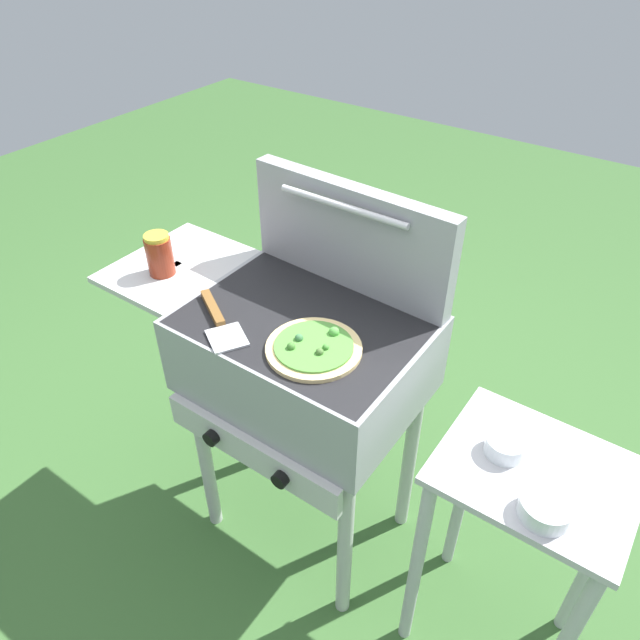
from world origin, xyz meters
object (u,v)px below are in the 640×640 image
grill (300,359)px  topping_bowl_near (505,446)px  pizza_veggie (314,347)px  sauce_jar (160,255)px  spatula (218,320)px  topping_bowl_far (545,509)px  prep_table (519,525)px

grill → topping_bowl_near: grill is taller
pizza_veggie → sauce_jar: size_ratio=1.90×
sauce_jar → spatula: sauce_jar is taller
topping_bowl_far → grill: bearing=171.8°
pizza_veggie → prep_table: pizza_veggie is taller
sauce_jar → topping_bowl_far: sauce_jar is taller
topping_bowl_near → prep_table: bearing=-4.1°
pizza_veggie → prep_table: 0.68m
sauce_jar → topping_bowl_far: bearing=-2.4°
prep_table → topping_bowl_near: (-0.08, 0.01, 0.24)m
spatula → topping_bowl_near: bearing=11.0°
grill → prep_table: 0.71m
grill → pizza_veggie: pizza_veggie is taller
sauce_jar → prep_table: size_ratio=0.17×
sauce_jar → topping_bowl_near: sauce_jar is taller
grill → prep_table: size_ratio=1.27×
topping_bowl_far → prep_table: bearing=113.8°
pizza_veggie → topping_bowl_far: (0.61, -0.02, -0.13)m
pizza_veggie → prep_table: size_ratio=0.32×
pizza_veggie → spatula: (-0.27, -0.05, -0.00)m
sauce_jar → spatula: 0.31m
pizza_veggie → topping_bowl_far: pizza_veggie is taller
grill → topping_bowl_near: bearing=1.0°
topping_bowl_near → pizza_veggie: bearing=-168.9°
spatula → topping_bowl_far: spatula is taller
pizza_veggie → spatula: pizza_veggie is taller
prep_table → sauce_jar: bearing=-177.0°
topping_bowl_near → topping_bowl_far: (0.13, -0.11, -0.00)m
spatula → prep_table: 0.92m
grill → topping_bowl_far: (0.72, -0.10, 0.02)m
grill → spatula: spatula is taller
sauce_jar → spatula: size_ratio=0.50×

